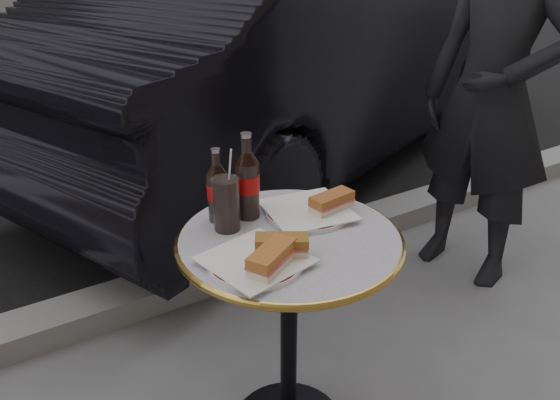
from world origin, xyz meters
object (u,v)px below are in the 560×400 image
cola_bottle_right (247,176)px  parked_car (308,55)px  cola_glass (226,204)px  pedestrian (492,98)px  plate_right (307,212)px  cola_bottle_left (217,185)px  plate_left (255,262)px  bistro_table (289,342)px

cola_bottle_right → parked_car: size_ratio=0.06×
cola_glass → pedestrian: 1.42m
plate_right → cola_bottle_left: size_ratio=1.13×
pedestrian → plate_left: bearing=-86.6°
bistro_table → plate_right: 0.40m
bistro_table → cola_bottle_left: bearing=123.0°
plate_right → cola_bottle_right: cola_bottle_right is taller
cola_bottle_left → bistro_table: bearing=-57.0°
bistro_table → plate_right: plate_right is taller
cola_bottle_left → parked_car: parked_car is taller
bistro_table → cola_glass: size_ratio=4.77×
plate_left → parked_car: (1.62, 2.13, -0.01)m
plate_left → bistro_table: bearing=26.9°
plate_right → cola_bottle_left: 0.28m
pedestrian → plate_right: bearing=-89.9°
cola_bottle_right → bistro_table: bearing=-76.2°
bistro_table → plate_right: bearing=35.5°
bistro_table → cola_glass: bearing=135.3°
plate_left → plate_right: 0.30m
pedestrian → cola_bottle_left: bearing=-96.5°
cola_glass → pedestrian: (1.39, 0.26, 0.03)m
cola_bottle_left → cola_bottle_right: 0.09m
plate_right → parked_car: bearing=55.5°
plate_left → cola_glass: bearing=83.2°
bistro_table → plate_right: size_ratio=3.00×
pedestrian → bistro_table: bearing=-87.7°
cola_glass → cola_bottle_left: bearing=85.6°
bistro_table → cola_bottle_right: 0.52m
plate_right → cola_bottle_right: 0.21m
plate_left → cola_bottle_right: (0.11, 0.24, 0.12)m
bistro_table → parked_car: (1.47, 2.06, 0.36)m
cola_glass → cola_bottle_right: bearing=23.1°
plate_right → pedestrian: (1.16, 0.30, 0.10)m
cola_bottle_right → cola_bottle_left: bearing=162.9°
cola_bottle_right → pedestrian: pedestrian is taller
bistro_table → cola_bottle_right: cola_bottle_right is taller
cola_bottle_left → pedestrian: size_ratio=0.13×
bistro_table → cola_bottle_left: cola_bottle_left is taller
bistro_table → parked_car: bearing=54.4°
cola_bottle_left → cola_bottle_right: bearing=-17.1°
plate_left → parked_car: parked_car is taller
cola_bottle_left → pedestrian: 1.40m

